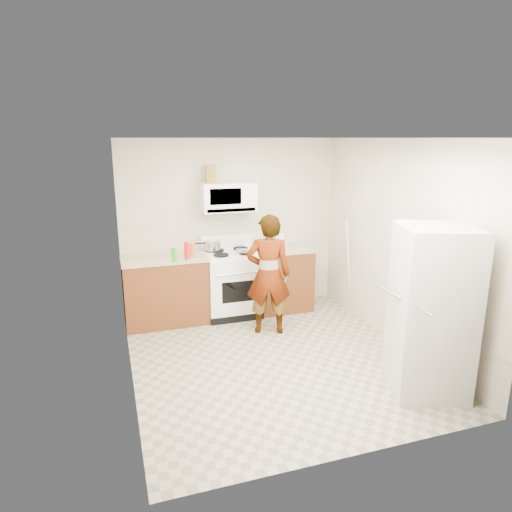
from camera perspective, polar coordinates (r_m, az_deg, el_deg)
name	(u,v)px	position (r m, az deg, el deg)	size (l,w,h in m)	color
floor	(274,358)	(5.48, 2.20, -12.60)	(3.60, 3.60, 0.00)	gray
back_wall	(232,226)	(6.70, -3.03, 3.78)	(3.20, 0.02, 2.50)	beige
right_wall	(398,244)	(5.77, 17.29, 1.38)	(0.02, 3.60, 2.50)	beige
cabinet_left	(166,291)	(6.43, -11.23, -4.33)	(1.12, 0.62, 0.90)	brown
counter_left	(164,258)	(6.29, -11.43, -0.30)	(1.14, 0.64, 0.04)	tan
cabinet_right	(282,279)	(6.83, 3.24, -2.94)	(0.80, 0.62, 0.90)	brown
counter_right	(282,249)	(6.70, 3.30, 0.87)	(0.82, 0.64, 0.04)	tan
gas_range	(232,282)	(6.58, -3.08, -3.30)	(0.76, 0.65, 1.13)	white
microwave	(228,197)	(6.43, -3.53, 7.39)	(0.76, 0.38, 0.40)	white
person	(268,275)	(5.89, 1.56, -2.33)	(0.58, 0.38, 1.58)	tan
fridge	(431,311)	(4.84, 21.08, -6.43)	(0.70, 0.70, 1.70)	#B8B7B3
kettle	(280,240)	(6.78, 3.08, 1.95)	(0.15, 0.15, 0.18)	silver
jug	(211,174)	(6.36, -5.67, 10.16)	(0.14, 0.14, 0.24)	brown
saucepan	(212,245)	(6.52, -5.49, 1.35)	(0.23, 0.23, 0.13)	#BDBCC1
tray	(245,252)	(6.39, -1.39, 0.55)	(0.25, 0.16, 0.05)	silver
bottle_spray	(187,251)	(6.09, -8.63, 0.65)	(0.07, 0.07, 0.24)	red
bottle_hot_sauce	(192,250)	(6.26, -7.97, 0.77)	(0.06, 0.06, 0.18)	#D85618
bottle_green_cap	(174,255)	(6.00, -10.19, 0.13)	(0.06, 0.06, 0.19)	#27981B
pot_lid	(194,255)	(6.30, -7.80, 0.10)	(0.28, 0.28, 0.01)	silver
broom	(349,266)	(6.75, 11.54, -1.25)	(0.03, 0.03, 1.39)	silver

